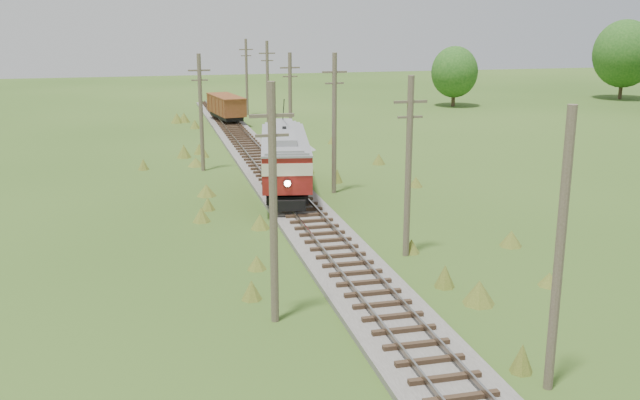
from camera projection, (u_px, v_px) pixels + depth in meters
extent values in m
cube|color=#605B54|center=(277.00, 183.00, 48.60)|extent=(3.60, 96.00, 0.25)
cube|color=#726659|center=(267.00, 179.00, 48.34)|extent=(0.08, 96.00, 0.17)
cube|color=#726659|center=(288.00, 178.00, 48.67)|extent=(0.08, 96.00, 0.17)
cube|color=#2D2116|center=(277.00, 180.00, 48.55)|extent=(2.40, 96.00, 0.16)
cube|color=black|center=(285.00, 179.00, 45.81)|extent=(4.26, 11.40, 0.45)
cube|color=maroon|center=(285.00, 164.00, 45.55)|extent=(4.84, 12.42, 1.11)
cube|color=beige|center=(285.00, 150.00, 45.33)|extent=(4.88, 12.49, 0.71)
cube|color=black|center=(285.00, 150.00, 45.33)|extent=(4.82, 11.96, 0.56)
cube|color=maroon|center=(284.00, 142.00, 45.20)|extent=(4.84, 12.42, 0.30)
cube|color=gray|center=(284.00, 137.00, 45.12)|extent=(4.92, 12.55, 0.38)
cube|color=gray|center=(284.00, 132.00, 45.03)|extent=(2.80, 9.17, 0.40)
sphere|color=#FFF2BF|center=(287.00, 183.00, 39.59)|extent=(0.36, 0.36, 0.36)
cylinder|color=black|center=(283.00, 110.00, 46.50)|extent=(0.86, 4.65, 1.95)
cylinder|color=black|center=(274.00, 198.00, 41.34)|extent=(0.26, 0.82, 0.81)
cylinder|color=black|center=(300.00, 197.00, 41.45)|extent=(0.26, 0.82, 0.81)
cylinder|color=black|center=(273.00, 166.00, 50.19)|extent=(0.26, 0.82, 0.81)
cylinder|color=black|center=(294.00, 165.00, 50.30)|extent=(0.26, 0.82, 0.81)
cube|color=black|center=(226.00, 116.00, 76.19)|extent=(2.87, 6.74, 0.45)
cube|color=brown|center=(226.00, 105.00, 75.91)|extent=(3.45, 7.53, 1.81)
cube|color=brown|center=(226.00, 96.00, 75.67)|extent=(3.52, 7.68, 0.11)
cylinder|color=black|center=(226.00, 118.00, 73.98)|extent=(0.22, 0.73, 0.73)
cylinder|color=black|center=(238.00, 117.00, 74.49)|extent=(0.22, 0.73, 0.73)
cylinder|color=black|center=(215.00, 113.00, 77.87)|extent=(0.22, 0.73, 0.73)
cylinder|color=black|center=(227.00, 112.00, 78.38)|extent=(0.22, 0.73, 0.73)
cone|color=gray|center=(297.00, 143.00, 61.95)|extent=(2.80, 2.80, 1.05)
cone|color=gray|center=(307.00, 146.00, 61.35)|extent=(1.58, 1.58, 0.61)
cylinder|color=brown|center=(559.00, 254.00, 21.00)|extent=(0.30, 0.30, 8.80)
cylinder|color=brown|center=(408.00, 168.00, 33.29)|extent=(0.30, 0.30, 8.60)
cube|color=brown|center=(411.00, 102.00, 32.51)|extent=(1.60, 0.12, 0.12)
cube|color=brown|center=(410.00, 117.00, 32.68)|extent=(1.20, 0.10, 0.10)
cylinder|color=brown|center=(334.00, 124.00, 45.43)|extent=(0.30, 0.30, 9.00)
cube|color=brown|center=(335.00, 72.00, 44.60)|extent=(1.60, 0.12, 0.12)
cube|color=brown|center=(335.00, 83.00, 44.78)|extent=(1.20, 0.10, 0.10)
cylinder|color=brown|center=(290.00, 105.00, 57.67)|extent=(0.30, 0.30, 8.40)
cube|color=brown|center=(290.00, 68.00, 56.92)|extent=(1.60, 0.12, 0.12)
cube|color=brown|center=(290.00, 77.00, 57.10)|extent=(1.20, 0.10, 0.10)
cylinder|color=brown|center=(268.00, 87.00, 69.92)|extent=(0.30, 0.30, 8.90)
cube|color=brown|center=(267.00, 53.00, 69.11)|extent=(1.60, 0.12, 0.12)
cube|color=brown|center=(267.00, 61.00, 69.28)|extent=(1.20, 0.10, 0.10)
cylinder|color=brown|center=(247.00, 77.00, 82.12)|extent=(0.30, 0.30, 8.70)
cube|color=brown|center=(246.00, 49.00, 81.33)|extent=(1.60, 0.12, 0.12)
cube|color=brown|center=(246.00, 56.00, 81.50)|extent=(1.20, 0.10, 0.10)
cylinder|color=brown|center=(273.00, 206.00, 25.85)|extent=(0.30, 0.30, 9.00)
cube|color=brown|center=(272.00, 116.00, 25.02)|extent=(1.60, 0.12, 0.12)
cube|color=brown|center=(272.00, 135.00, 25.20)|extent=(1.20, 0.10, 0.10)
cylinder|color=brown|center=(201.00, 113.00, 52.14)|extent=(0.30, 0.30, 8.60)
cube|color=brown|center=(199.00, 70.00, 51.37)|extent=(1.60, 0.12, 0.12)
cube|color=brown|center=(200.00, 80.00, 51.54)|extent=(1.20, 0.10, 0.10)
cylinder|color=#38281C|center=(621.00, 86.00, 98.81)|extent=(0.50, 0.50, 3.60)
ellipsoid|color=#194B16|center=(624.00, 54.00, 97.71)|extent=(8.40, 8.40, 9.24)
cylinder|color=#38281C|center=(453.00, 96.00, 91.01)|extent=(0.50, 0.50, 2.52)
ellipsoid|color=#194B16|center=(454.00, 72.00, 90.24)|extent=(5.88, 5.88, 6.47)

